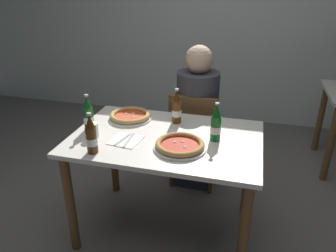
% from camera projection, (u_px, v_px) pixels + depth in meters
% --- Properties ---
extents(ground_plane, '(8.00, 8.00, 0.00)m').
position_uv_depth(ground_plane, '(166.00, 227.00, 2.40)').
color(ground_plane, slate).
extents(back_wall_tiled, '(7.00, 0.10, 2.60)m').
position_uv_depth(back_wall_tiled, '(216.00, 12.00, 3.78)').
color(back_wall_tiled, silver).
rests_on(back_wall_tiled, ground_plane).
extents(dining_table_main, '(1.20, 0.80, 0.75)m').
position_uv_depth(dining_table_main, '(166.00, 152.00, 2.13)').
color(dining_table_main, silver).
rests_on(dining_table_main, ground_plane).
extents(chair_behind_table, '(0.42, 0.42, 0.85)m').
position_uv_depth(chair_behind_table, '(195.00, 135.00, 2.71)').
color(chair_behind_table, brown).
rests_on(chair_behind_table, ground_plane).
extents(diner_seated, '(0.34, 0.34, 1.21)m').
position_uv_depth(diner_seated, '(197.00, 121.00, 2.71)').
color(diner_seated, '#2D3342').
rests_on(diner_seated, ground_plane).
extents(pizza_margherita_near, '(0.32, 0.32, 0.04)m').
position_uv_depth(pizza_margherita_near, '(180.00, 145.00, 1.93)').
color(pizza_margherita_near, white).
rests_on(pizza_margherita_near, dining_table_main).
extents(pizza_marinara_far, '(0.31, 0.31, 0.04)m').
position_uv_depth(pizza_marinara_far, '(130.00, 116.00, 2.33)').
color(pizza_marinara_far, white).
rests_on(pizza_marinara_far, dining_table_main).
extents(beer_bottle_left, '(0.07, 0.07, 0.25)m').
position_uv_depth(beer_bottle_left, '(88.00, 115.00, 2.13)').
color(beer_bottle_left, '#14591E').
rests_on(beer_bottle_left, dining_table_main).
extents(beer_bottle_center, '(0.07, 0.07, 0.25)m').
position_uv_depth(beer_bottle_center, '(177.00, 109.00, 2.24)').
color(beer_bottle_center, '#512D0F').
rests_on(beer_bottle_center, dining_table_main).
extents(beer_bottle_right, '(0.07, 0.07, 0.25)m').
position_uv_depth(beer_bottle_right, '(216.00, 125.00, 1.99)').
color(beer_bottle_right, '#14591E').
rests_on(beer_bottle_right, dining_table_main).
extents(beer_bottle_extra, '(0.07, 0.07, 0.25)m').
position_uv_depth(beer_bottle_extra, '(91.00, 136.00, 1.85)').
color(beer_bottle_extra, '#512D0F').
rests_on(beer_bottle_extra, dining_table_main).
extents(napkin_with_cutlery, '(0.20, 0.20, 0.01)m').
position_uv_depth(napkin_with_cutlery, '(126.00, 140.00, 2.03)').
color(napkin_with_cutlery, white).
rests_on(napkin_with_cutlery, dining_table_main).
extents(paper_cup, '(0.07, 0.07, 0.09)m').
position_uv_depth(paper_cup, '(93.00, 130.00, 2.05)').
color(paper_cup, white).
rests_on(paper_cup, dining_table_main).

